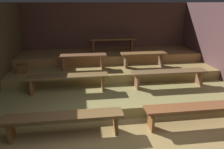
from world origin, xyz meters
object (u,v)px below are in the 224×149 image
Objects in this scene: bench_upper_center at (112,41)px; wooden_crate_middle at (22,68)px; bench_middle_left at (83,58)px; bench_lower_left at (68,78)px; bench_lower_right at (169,74)px; bench_floor_left at (64,119)px; bench_floor_right at (198,109)px; bench_middle_right at (144,56)px.

wooden_crate_middle is at bearing -153.04° from bench_upper_center.
bench_middle_left is 1.56m from bench_upper_center.
bench_lower_left is 1.00× the size of bench_lower_right.
bench_lower_right is 1.45× the size of bench_middle_left.
bench_floor_right is at bearing 0.00° from bench_floor_left.
wooden_crate_middle is at bearing -175.83° from bench_middle_left.
bench_floor_left is at bearing -130.33° from bench_middle_right.
bench_middle_left is (0.36, 2.42, 0.45)m from bench_floor_left.
bench_upper_center is at bearing 116.21° from bench_lower_right.
bench_lower_left is at bearing 149.75° from bench_floor_right.
bench_lower_right is (0.00, 1.41, 0.23)m from bench_floor_right.
bench_middle_right is (2.06, 1.01, 0.22)m from bench_lower_left.
wooden_crate_middle is (-3.64, 0.90, 0.02)m from bench_lower_right.
bench_upper_center reaches higher than bench_lower_right.
wooden_crate_middle is at bearing 166.16° from bench_lower_right.
bench_floor_right is (2.42, 0.00, 0.00)m from bench_floor_left.
bench_lower_right is at bearing 89.90° from bench_floor_right.
bench_floor_left is 1.09× the size of bench_lower_right.
bench_floor_left is at bearing -98.47° from bench_middle_left.
bench_middle_left reaches higher than wooden_crate_middle.
bench_middle_right reaches higher than wooden_crate_middle.
wooden_crate_middle is (-3.28, -0.12, -0.20)m from bench_middle_right.
bench_lower_right is 1.23× the size of bench_upper_center.
bench_upper_center is (-0.72, 1.19, 0.24)m from bench_middle_right.
bench_upper_center reaches higher than bench_middle_left.
bench_floor_left is 1.43m from bench_lower_left.
bench_lower_left is at bearing -109.77° from bench_middle_left.
bench_floor_left is at bearing -149.75° from bench_lower_right.
bench_floor_left is 1.34× the size of bench_upper_center.
bench_floor_right is at bearing -90.10° from bench_lower_right.
bench_middle_right is 3.29m from wooden_crate_middle.
bench_lower_left is at bearing -121.41° from bench_upper_center.
bench_upper_center is 6.61× the size of wooden_crate_middle.
bench_lower_left is 8.12× the size of wooden_crate_middle.
bench_lower_right is at bearing -63.79° from bench_upper_center.
bench_lower_right reaches higher than bench_floor_right.
bench_upper_center is (1.34, 2.20, 0.46)m from bench_lower_left.
bench_floor_left is at bearing -89.90° from bench_lower_left.
bench_middle_right is (2.06, 2.42, 0.45)m from bench_floor_left.
bench_floor_left is 3.91m from bench_upper_center.
bench_middle_left is (-2.06, 1.01, 0.22)m from bench_lower_right.
bench_lower_left is at bearing 90.10° from bench_floor_left.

